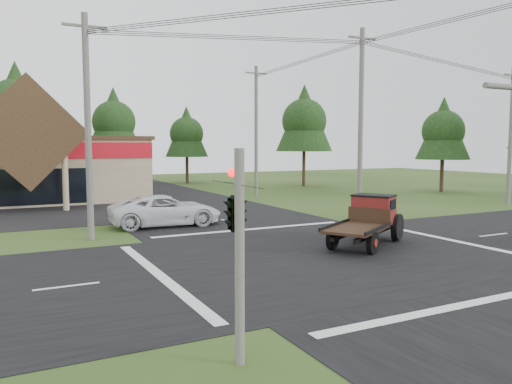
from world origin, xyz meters
TOP-DOWN VIEW (x-y plane):
  - ground at (0.00, 0.00)m, footprint 120.00×120.00m
  - road_ns at (0.00, 0.00)m, footprint 12.00×120.00m
  - road_ew at (0.00, 0.00)m, footprint 120.00×12.00m
  - traffic_signal_corner at (-7.50, -7.32)m, footprint 0.53×2.48m
  - utility_pole_nw at (-8.00, 8.00)m, footprint 2.00×0.30m
  - utility_pole_ne at (8.00, 8.00)m, footprint 2.00×0.30m
  - utility_pole_far at (22.00, 8.00)m, footprint 2.00×0.30m
  - utility_pole_n at (8.00, 22.00)m, footprint 2.00×0.30m
  - tree_row_c at (-10.00, 41.00)m, footprint 7.28×7.28m
  - tree_row_d at (0.00, 42.00)m, footprint 6.16×6.16m
  - tree_row_e at (8.00, 40.00)m, footprint 5.04×5.04m
  - tree_side_ne at (18.00, 30.00)m, footprint 6.16×6.16m
  - tree_side_e_near at (26.00, 18.00)m, footprint 5.04×5.04m
  - antique_flatbed_truck at (2.61, 0.87)m, footprint 5.66×4.51m
  - white_pickup at (-3.63, 10.38)m, footprint 6.32×3.20m

SIDE VIEW (x-z plane):
  - ground at x=0.00m, z-range 0.00..0.00m
  - road_ns at x=0.00m, z-range 0.00..0.02m
  - road_ew at x=0.00m, z-range 0.00..0.02m
  - white_pickup at x=-3.63m, z-range 0.00..1.71m
  - antique_flatbed_truck at x=2.61m, z-range 0.00..2.25m
  - traffic_signal_corner at x=-7.50m, z-range 1.32..5.72m
  - utility_pole_far at x=22.00m, z-range 0.14..10.34m
  - utility_pole_nw at x=-8.00m, z-range 0.14..10.64m
  - utility_pole_n at x=8.00m, z-range 0.14..11.34m
  - utility_pole_ne at x=8.00m, z-range 0.14..11.64m
  - tree_row_e at x=8.00m, z-range 1.49..10.58m
  - tree_side_e_near at x=26.00m, z-range 1.49..10.58m
  - tree_row_d at x=0.00m, z-range 1.82..12.93m
  - tree_side_ne at x=18.00m, z-range 1.82..12.93m
  - tree_row_c at x=-10.00m, z-range 2.16..15.29m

